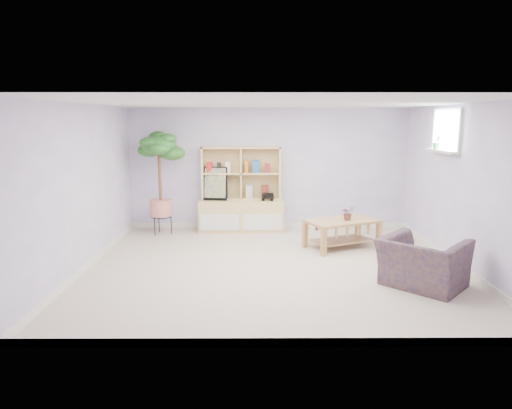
{
  "coord_description": "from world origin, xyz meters",
  "views": [
    {
      "loc": [
        -0.29,
        -6.58,
        2.16
      ],
      "look_at": [
        -0.25,
        0.28,
        0.89
      ],
      "focal_mm": 32.0,
      "sensor_mm": 36.0,
      "label": 1
    }
  ],
  "objects_px": {
    "storage_unit": "(241,189)",
    "coffee_table": "(342,234)",
    "floor_tree": "(160,184)",
    "armchair": "(423,259)"
  },
  "relations": [
    {
      "from": "armchair",
      "to": "coffee_table",
      "type": "bearing_deg",
      "value": -25.93
    },
    {
      "from": "storage_unit",
      "to": "armchair",
      "type": "distance_m",
      "value": 3.99
    },
    {
      "from": "storage_unit",
      "to": "coffee_table",
      "type": "height_order",
      "value": "storage_unit"
    },
    {
      "from": "storage_unit",
      "to": "coffee_table",
      "type": "xyz_separation_m",
      "value": [
        1.76,
        -1.24,
        -0.58
      ]
    },
    {
      "from": "armchair",
      "to": "storage_unit",
      "type": "bearing_deg",
      "value": -8.14
    },
    {
      "from": "coffee_table",
      "to": "floor_tree",
      "type": "bearing_deg",
      "value": 138.76
    },
    {
      "from": "storage_unit",
      "to": "coffee_table",
      "type": "bearing_deg",
      "value": -35.23
    },
    {
      "from": "storage_unit",
      "to": "armchair",
      "type": "relative_size",
      "value": 1.65
    },
    {
      "from": "storage_unit",
      "to": "coffee_table",
      "type": "distance_m",
      "value": 2.23
    },
    {
      "from": "coffee_table",
      "to": "floor_tree",
      "type": "xyz_separation_m",
      "value": [
        -3.28,
        0.97,
        0.74
      ]
    }
  ]
}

